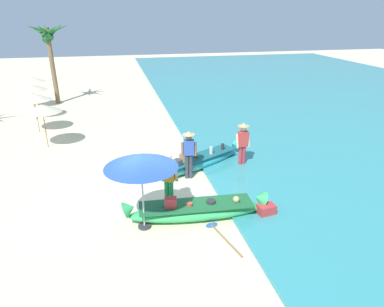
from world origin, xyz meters
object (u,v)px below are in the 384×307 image
(boat_green_foreground, at_px, (196,210))
(cooler_box, at_px, (266,211))
(boat_cyan_midground, at_px, (200,161))
(palm_tree_leaning_seaward, at_px, (48,38))
(person_tourist_customer, at_px, (169,177))
(paddle, at_px, (221,234))
(patio_umbrella_large, at_px, (141,162))
(person_vendor_assistant, at_px, (243,142))
(person_vendor_hatted, at_px, (189,151))

(boat_green_foreground, height_order, cooler_box, boat_green_foreground)
(cooler_box, bearing_deg, boat_cyan_midground, 96.94)
(palm_tree_leaning_seaward, xyz_separation_m, cooler_box, (7.57, -15.68, -3.85))
(boat_cyan_midground, bearing_deg, palm_tree_leaning_seaward, 118.82)
(person_tourist_customer, bearing_deg, paddle, -57.71)
(patio_umbrella_large, relative_size, paddle, 1.32)
(palm_tree_leaning_seaward, bearing_deg, person_tourist_customer, -71.35)
(boat_green_foreground, bearing_deg, person_vendor_assistant, 51.57)
(paddle, bearing_deg, palm_tree_leaning_seaward, 110.25)
(boat_green_foreground, height_order, patio_umbrella_large, patio_umbrella_large)
(person_tourist_customer, height_order, cooler_box, person_tourist_customer)
(person_vendor_hatted, distance_m, cooler_box, 3.53)
(boat_green_foreground, relative_size, person_vendor_hatted, 2.38)
(palm_tree_leaning_seaward, xyz_separation_m, paddle, (6.01, -16.29, -4.01))
(boat_cyan_midground, relative_size, person_vendor_assistant, 2.20)
(person_vendor_hatted, bearing_deg, boat_green_foreground, -97.85)
(person_tourist_customer, bearing_deg, patio_umbrella_large, -132.82)
(boat_green_foreground, xyz_separation_m, patio_umbrella_large, (-1.50, -0.13, 1.71))
(person_tourist_customer, distance_m, patio_umbrella_large, 1.58)
(boat_cyan_midground, xyz_separation_m, cooler_box, (1.03, -3.81, -0.08))
(person_vendor_assistant, relative_size, patio_umbrella_large, 0.80)
(person_vendor_assistant, bearing_deg, cooler_box, -98.79)
(person_vendor_assistant, relative_size, palm_tree_leaning_seaward, 0.35)
(palm_tree_leaning_seaward, height_order, paddle, palm_tree_leaning_seaward)
(person_tourist_customer, height_order, patio_umbrella_large, patio_umbrella_large)
(person_vendor_assistant, bearing_deg, person_tourist_customer, -142.69)
(person_vendor_hatted, height_order, palm_tree_leaning_seaward, palm_tree_leaning_seaward)
(patio_umbrella_large, bearing_deg, person_tourist_customer, 47.18)
(person_vendor_assistant, xyz_separation_m, cooler_box, (-0.55, -3.58, -0.82))
(person_tourist_customer, xyz_separation_m, patio_umbrella_large, (-0.84, -0.91, 0.97))
(person_tourist_customer, relative_size, patio_umbrella_large, 0.82)
(boat_green_foreground, distance_m, boat_cyan_midground, 3.59)
(person_vendor_hatted, relative_size, patio_umbrella_large, 0.81)
(boat_cyan_midground, xyz_separation_m, person_vendor_assistant, (1.59, -0.23, 0.74))
(patio_umbrella_large, bearing_deg, person_vendor_hatted, 56.29)
(person_tourist_customer, bearing_deg, person_vendor_hatted, 61.56)
(boat_cyan_midground, distance_m, person_vendor_hatted, 1.25)
(person_vendor_assistant, height_order, palm_tree_leaning_seaward, palm_tree_leaning_seaward)
(boat_cyan_midground, height_order, paddle, boat_cyan_midground)
(cooler_box, distance_m, paddle, 1.68)
(person_vendor_hatted, relative_size, paddle, 1.07)
(boat_cyan_midground, xyz_separation_m, patio_umbrella_large, (-2.47, -3.59, 1.71))
(person_vendor_hatted, xyz_separation_m, paddle, (0.08, -3.62, -0.99))
(person_vendor_hatted, bearing_deg, patio_umbrella_large, -123.71)
(boat_green_foreground, height_order, person_vendor_assistant, person_vendor_assistant)
(boat_green_foreground, relative_size, paddle, 2.55)
(boat_cyan_midground, bearing_deg, paddle, -96.79)
(boat_green_foreground, xyz_separation_m, person_vendor_assistant, (2.56, 3.22, 0.74))
(boat_green_foreground, xyz_separation_m, person_tourist_customer, (-0.65, 0.78, 0.74))
(patio_umbrella_large, xyz_separation_m, palm_tree_leaning_seaward, (-4.07, 15.46, 2.06))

